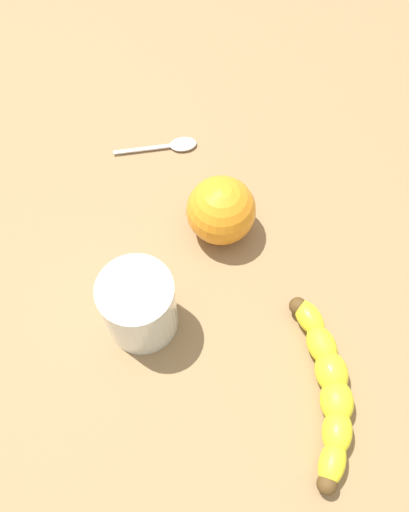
# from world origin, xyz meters

# --- Properties ---
(wooden_tabletop) EXTENTS (1.20, 1.20, 0.03)m
(wooden_tabletop) POSITION_xyz_m (0.00, 0.00, 0.01)
(wooden_tabletop) COLOR olive
(wooden_tabletop) RESTS_ON ground
(banana) EXTENTS (0.11, 0.18, 0.03)m
(banana) POSITION_xyz_m (0.12, -0.06, 0.05)
(banana) COLOR yellow
(banana) RESTS_ON wooden_tabletop
(smoothie_glass) EXTENTS (0.08, 0.08, 0.09)m
(smoothie_glass) POSITION_xyz_m (-0.10, -0.08, 0.07)
(smoothie_glass) COLOR silver
(smoothie_glass) RESTS_ON wooden_tabletop
(orange_fruit) EXTENTS (0.08, 0.08, 0.08)m
(orange_fruit) POSITION_xyz_m (-0.07, 0.07, 0.07)
(orange_fruit) COLOR orange
(orange_fruit) RESTS_ON wooden_tabletop
(teaspoon) EXTENTS (0.10, 0.07, 0.01)m
(teaspoon) POSITION_xyz_m (-0.17, 0.17, 0.03)
(teaspoon) COLOR silver
(teaspoon) RESTS_ON wooden_tabletop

